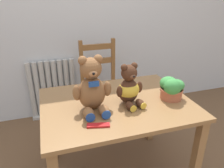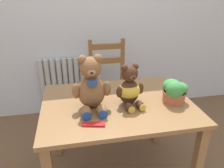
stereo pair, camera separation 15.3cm
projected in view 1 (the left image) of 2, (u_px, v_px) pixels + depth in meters
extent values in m
cube|color=silver|center=(83.00, 7.00, 2.45)|extent=(8.00, 0.04, 2.60)
cylinder|color=beige|center=(32.00, 92.00, 2.59)|extent=(0.06, 0.06, 0.73)
cylinder|color=beige|center=(38.00, 91.00, 2.61)|extent=(0.06, 0.06, 0.73)
cylinder|color=beige|center=(44.00, 91.00, 2.63)|extent=(0.06, 0.06, 0.73)
cylinder|color=beige|center=(50.00, 90.00, 2.65)|extent=(0.06, 0.06, 0.73)
cylinder|color=beige|center=(56.00, 89.00, 2.67)|extent=(0.06, 0.06, 0.73)
cylinder|color=beige|center=(62.00, 88.00, 2.69)|extent=(0.06, 0.06, 0.73)
cylinder|color=beige|center=(67.00, 88.00, 2.70)|extent=(0.06, 0.06, 0.73)
cylinder|color=beige|center=(73.00, 87.00, 2.72)|extent=(0.06, 0.06, 0.73)
cube|color=beige|center=(56.00, 114.00, 2.80)|extent=(0.56, 0.10, 0.04)
cube|color=olive|center=(117.00, 104.00, 1.64)|extent=(1.10, 0.83, 0.03)
cube|color=olive|center=(196.00, 159.00, 1.61)|extent=(0.06, 0.06, 0.69)
cube|color=olive|center=(51.00, 128.00, 1.97)|extent=(0.06, 0.06, 0.69)
cube|color=olive|center=(152.00, 111.00, 2.24)|extent=(0.06, 0.06, 0.69)
cube|color=brown|center=(102.00, 93.00, 2.43)|extent=(0.40, 0.39, 0.03)
cube|color=brown|center=(122.00, 115.00, 2.42)|extent=(0.04, 0.04, 0.42)
cube|color=brown|center=(90.00, 121.00, 2.32)|extent=(0.04, 0.04, 0.42)
cube|color=brown|center=(113.00, 80.00, 2.60)|extent=(0.04, 0.04, 0.99)
cube|color=brown|center=(83.00, 83.00, 2.50)|extent=(0.04, 0.04, 0.99)
cube|color=brown|center=(97.00, 47.00, 2.38)|extent=(0.32, 0.03, 0.06)
cube|color=brown|center=(98.00, 61.00, 2.45)|extent=(0.32, 0.03, 0.06)
ellipsoid|color=brown|center=(92.00, 93.00, 1.51)|extent=(0.19, 0.16, 0.23)
sphere|color=brown|center=(91.00, 68.00, 1.43)|extent=(0.15, 0.15, 0.15)
sphere|color=brown|center=(98.00, 59.00, 1.42)|extent=(0.06, 0.06, 0.06)
sphere|color=brown|center=(83.00, 61.00, 1.40)|extent=(0.06, 0.06, 0.06)
ellipsoid|color=#B2794C|center=(93.00, 73.00, 1.39)|extent=(0.06, 0.06, 0.05)
sphere|color=black|center=(94.00, 74.00, 1.37)|extent=(0.02, 0.02, 0.02)
ellipsoid|color=brown|center=(107.00, 89.00, 1.51)|extent=(0.06, 0.06, 0.11)
ellipsoid|color=brown|center=(77.00, 93.00, 1.45)|extent=(0.06, 0.06, 0.11)
ellipsoid|color=brown|center=(104.00, 111.00, 1.45)|extent=(0.07, 0.12, 0.07)
cylinder|color=#1E4793|center=(106.00, 115.00, 1.40)|extent=(0.06, 0.01, 0.06)
ellipsoid|color=brown|center=(89.00, 113.00, 1.42)|extent=(0.07, 0.12, 0.07)
cylinder|color=#1E4793|center=(90.00, 118.00, 1.37)|extent=(0.06, 0.01, 0.06)
cube|color=#1E4793|center=(94.00, 84.00, 1.40)|extent=(0.07, 0.02, 0.03)
ellipsoid|color=#472819|center=(128.00, 91.00, 1.59)|extent=(0.17, 0.15, 0.19)
sphere|color=#472819|center=(129.00, 73.00, 1.53)|extent=(0.12, 0.12, 0.12)
sphere|color=#472819|center=(134.00, 66.00, 1.53)|extent=(0.05, 0.05, 0.05)
sphere|color=#472819|center=(124.00, 67.00, 1.50)|extent=(0.05, 0.05, 0.05)
ellipsoid|color=brown|center=(132.00, 76.00, 1.50)|extent=(0.06, 0.05, 0.04)
sphere|color=black|center=(134.00, 77.00, 1.48)|extent=(0.01, 0.01, 0.01)
ellipsoid|color=#472819|center=(139.00, 87.00, 1.61)|extent=(0.05, 0.05, 0.09)
ellipsoid|color=#472819|center=(119.00, 92.00, 1.54)|extent=(0.05, 0.05, 0.09)
ellipsoid|color=#472819|center=(140.00, 103.00, 1.56)|extent=(0.07, 0.10, 0.06)
cylinder|color=gold|center=(144.00, 106.00, 1.52)|extent=(0.05, 0.01, 0.05)
ellipsoid|color=#472819|center=(130.00, 106.00, 1.52)|extent=(0.07, 0.10, 0.06)
cylinder|color=gold|center=(133.00, 109.00, 1.49)|extent=(0.05, 0.01, 0.05)
ellipsoid|color=gold|center=(129.00, 90.00, 1.59)|extent=(0.18, 0.16, 0.13)
cylinder|color=#B25B3D|center=(171.00, 93.00, 1.67)|extent=(0.16, 0.16, 0.08)
cylinder|color=#B25B3D|center=(172.00, 89.00, 1.66)|extent=(0.17, 0.17, 0.02)
ellipsoid|color=#3D8E42|center=(176.00, 85.00, 1.65)|extent=(0.13, 0.12, 0.09)
ellipsoid|color=#3D8E42|center=(169.00, 83.00, 1.67)|extent=(0.14, 0.13, 0.10)
ellipsoid|color=#3D8E42|center=(173.00, 87.00, 1.61)|extent=(0.13, 0.12, 0.13)
cube|color=red|center=(98.00, 125.00, 1.35)|extent=(0.15, 0.07, 0.01)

